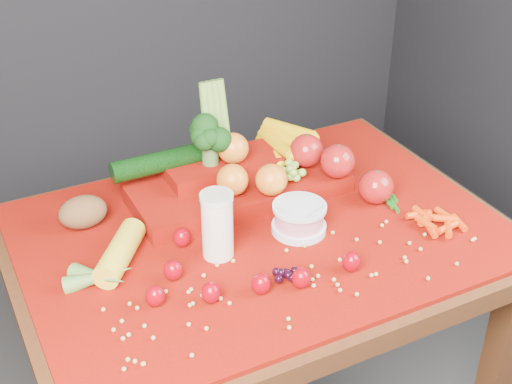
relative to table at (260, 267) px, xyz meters
name	(u,v)px	position (x,y,z in m)	size (l,w,h in m)	color
table	(260,267)	(0.00, 0.00, 0.00)	(1.10, 0.80, 0.75)	#391B0D
red_cloth	(260,231)	(0.00, 0.00, 0.10)	(1.05, 0.75, 0.01)	#7B0804
milk_glass	(217,223)	(-0.12, -0.04, 0.19)	(0.07, 0.07, 0.15)	silver
yogurt_bowl	(299,217)	(0.08, -0.04, 0.14)	(0.12, 0.12, 0.07)	silver
strawberry_scatter	(234,272)	(-0.13, -0.15, 0.13)	(0.44, 0.28, 0.05)	#930112
dark_grape_cluster	(287,274)	(-0.03, -0.19, 0.12)	(0.06, 0.05, 0.03)	black
soybean_scatter	(305,277)	(0.00, -0.20, 0.11)	(0.84, 0.24, 0.01)	tan
corn_ear	(106,269)	(-0.36, -0.01, 0.13)	(0.26, 0.26, 0.06)	yellow
potato	(83,212)	(-0.35, 0.19, 0.14)	(0.11, 0.08, 0.08)	brown
baby_carrot_pile	(439,218)	(0.37, -0.17, 0.12)	(0.17, 0.17, 0.03)	red
green_bean_pile	(386,194)	(0.34, -0.01, 0.11)	(0.14, 0.12, 0.01)	#1B5914
produce_mound	(250,172)	(0.05, 0.15, 0.17)	(0.60, 0.36, 0.27)	#7B0804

